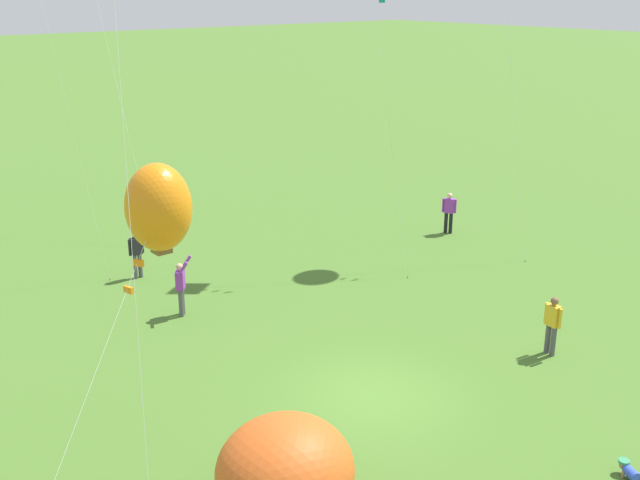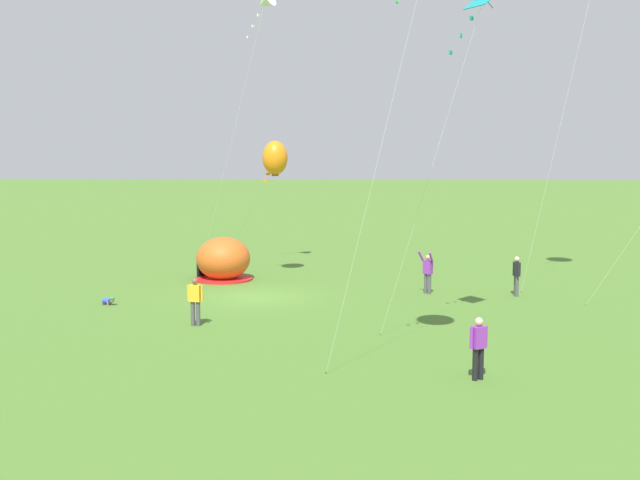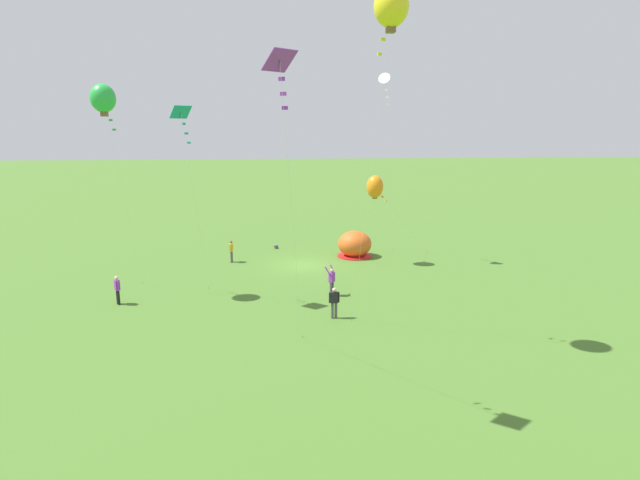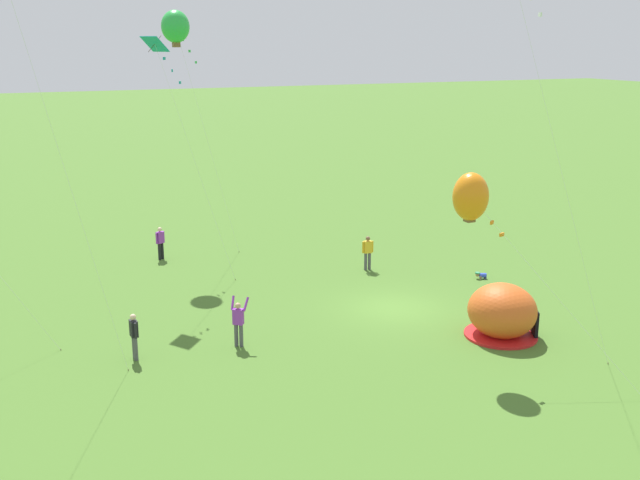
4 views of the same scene
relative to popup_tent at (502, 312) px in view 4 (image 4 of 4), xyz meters
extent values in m
plane|color=#477028|center=(4.37, 2.26, -1.00)|extent=(300.00, 300.00, 0.00)
ellipsoid|color=#D8591E|center=(0.00, 0.01, 0.05)|extent=(2.70, 2.60, 2.10)
cylinder|color=red|center=(0.00, 0.01, -0.95)|extent=(2.81, 2.81, 0.10)
cube|color=black|center=(-0.57, -1.13, -0.45)|extent=(0.77, 0.47, 1.10)
cylinder|color=blue|center=(6.25, -3.64, -0.83)|extent=(0.33, 0.38, 0.22)
sphere|color=#9E7051|center=(6.36, -3.41, -0.80)|extent=(0.19, 0.19, 0.19)
cylinder|color=#338C59|center=(6.36, -3.41, -0.71)|extent=(0.24, 0.24, 0.06)
cylinder|color=#9E7051|center=(6.21, -3.49, -0.91)|extent=(0.07, 0.07, 0.17)
cylinder|color=#9E7051|center=(6.39, -3.57, -0.91)|extent=(0.07, 0.07, 0.17)
cylinder|color=navy|center=(6.13, -3.72, -0.93)|extent=(0.09, 0.09, 0.13)
cylinder|color=navy|center=(6.28, -3.79, -0.93)|extent=(0.09, 0.09, 0.13)
cylinder|color=#4C4C51|center=(3.61, 13.36, -0.56)|extent=(0.15, 0.15, 0.88)
cylinder|color=#4C4C51|center=(3.41, 13.35, -0.56)|extent=(0.15, 0.15, 0.88)
cube|color=black|center=(3.51, 13.35, 0.18)|extent=(0.40, 0.27, 0.60)
sphere|color=beige|center=(3.51, 13.35, 0.61)|extent=(0.22, 0.22, 0.22)
cylinder|color=black|center=(3.76, 13.37, 0.18)|extent=(0.09, 0.09, 0.58)
cylinder|color=black|center=(3.26, 13.34, 0.18)|extent=(0.09, 0.09, 0.58)
cylinder|color=black|center=(15.82, 9.70, -0.56)|extent=(0.15, 0.15, 0.88)
cylinder|color=black|center=(15.71, 9.87, -0.56)|extent=(0.15, 0.15, 0.88)
cube|color=purple|center=(15.77, 9.79, 0.18)|extent=(0.40, 0.45, 0.60)
sphere|color=beige|center=(15.77, 9.79, 0.61)|extent=(0.22, 0.22, 0.22)
cylinder|color=purple|center=(15.90, 9.57, 0.18)|extent=(0.09, 0.09, 0.58)
cylinder|color=purple|center=(15.64, 10.00, 0.18)|extent=(0.09, 0.09, 0.58)
cylinder|color=#4C4C51|center=(9.80, 0.86, -0.56)|extent=(0.15, 0.15, 0.88)
cylinder|color=#4C4C51|center=(9.77, 0.66, -0.56)|extent=(0.15, 0.15, 0.88)
cube|color=gold|center=(9.78, 0.76, 0.18)|extent=(0.29, 0.41, 0.60)
sphere|color=brown|center=(9.78, 0.76, 0.61)|extent=(0.22, 0.22, 0.22)
cylinder|color=gold|center=(9.82, 1.01, 0.18)|extent=(0.09, 0.09, 0.58)
cylinder|color=gold|center=(9.75, 0.51, 0.18)|extent=(0.09, 0.09, 0.58)
cylinder|color=#4C4C51|center=(3.21, 9.67, -0.56)|extent=(0.15, 0.15, 0.88)
cylinder|color=#4C4C51|center=(3.08, 9.52, -0.56)|extent=(0.15, 0.15, 0.88)
cube|color=purple|center=(3.14, 9.59, 0.18)|extent=(0.43, 0.44, 0.60)
sphere|color=tan|center=(3.14, 9.59, 0.61)|extent=(0.22, 0.22, 0.22)
cylinder|color=purple|center=(3.43, 9.70, 0.65)|extent=(0.37, 0.27, 0.50)
cylinder|color=purple|center=(3.08, 9.29, 0.65)|extent=(0.31, 0.35, 0.50)
cylinder|color=brown|center=(5.42, 15.74, -0.97)|extent=(0.03, 0.03, 0.06)
cylinder|color=silver|center=(15.72, 7.02, 4.87)|extent=(0.64, 2.75, 11.73)
cylinder|color=brown|center=(15.41, 5.65, -0.97)|extent=(0.03, 0.03, 0.06)
ellipsoid|color=green|center=(16.03, 8.39, 10.74)|extent=(1.39, 1.39, 1.59)
cube|color=brown|center=(16.03, 8.39, 9.86)|extent=(0.35, 0.35, 0.25)
cube|color=green|center=(15.95, 8.05, 10.10)|extent=(0.20, 0.07, 0.12)
cube|color=green|center=(15.89, 7.77, 9.55)|extent=(0.20, 0.07, 0.12)
cube|color=green|center=(15.82, 7.49, 9.01)|extent=(0.20, 0.07, 0.12)
cylinder|color=silver|center=(-3.66, 0.79, 1.96)|extent=(5.34, 3.35, 5.91)
ellipsoid|color=orange|center=(-1.00, 2.45, 4.91)|extent=(1.24, 1.24, 1.67)
cube|color=brown|center=(-1.00, 2.45, 4.14)|extent=(0.31, 0.31, 0.22)
cube|color=orange|center=(-1.37, 2.22, 4.48)|extent=(0.18, 0.18, 0.12)
cube|color=orange|center=(-1.69, 2.02, 4.11)|extent=(0.16, 0.20, 0.12)
cube|color=orange|center=(-2.00, 1.82, 3.74)|extent=(0.11, 0.21, 0.12)
cylinder|color=silver|center=(2.17, 15.36, 6.49)|extent=(0.93, 3.19, 14.97)
cylinder|color=brown|center=(2.63, 13.77, -0.97)|extent=(0.03, 0.03, 0.06)
cylinder|color=silver|center=(11.16, 8.85, 4.46)|extent=(0.66, 3.10, 10.92)
cylinder|color=brown|center=(10.84, 7.30, -0.97)|extent=(0.03, 0.03, 0.06)
cube|color=teal|center=(11.49, 10.39, 9.92)|extent=(1.26, 1.20, 0.66)
cylinder|color=#332314|center=(11.49, 10.39, 9.93)|extent=(0.14, 0.59, 0.71)
cube|color=teal|center=(11.41, 10.03, 9.32)|extent=(0.20, 0.15, 0.12)
cube|color=teal|center=(11.35, 9.73, 8.80)|extent=(0.21, 0.11, 0.12)
cube|color=teal|center=(11.28, 9.42, 8.29)|extent=(0.21, 0.14, 0.12)
cylinder|color=silver|center=(-2.68, 0.03, 5.73)|extent=(1.98, 3.81, 13.46)
cylinder|color=brown|center=(-3.66, -1.88, -0.97)|extent=(0.03, 0.03, 0.06)
cube|color=white|center=(-2.17, 1.02, 10.87)|extent=(0.21, 0.12, 0.12)
camera|label=1|loc=(-7.09, -9.69, 8.81)|focal=42.00mm
camera|label=2|loc=(35.65, 6.51, 5.08)|focal=42.00mm
camera|label=3|loc=(7.04, 38.63, 8.91)|focal=28.00mm
camera|label=4|loc=(-21.89, 17.30, 10.10)|focal=42.00mm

